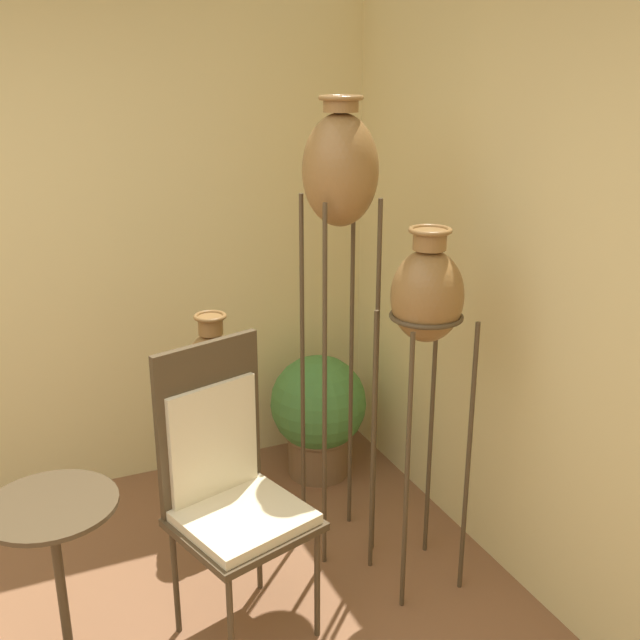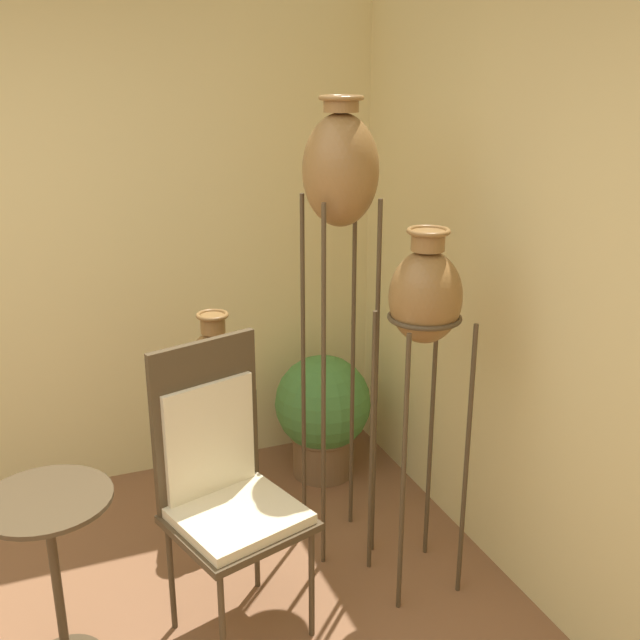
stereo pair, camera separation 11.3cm
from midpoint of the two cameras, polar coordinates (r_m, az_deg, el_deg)
The scene contains 6 objects.
vase_stand_tall at distance 3.15m, azimuth 0.51°, elevation 10.57°, with size 0.32×0.32×2.08m.
vase_stand_medium at distance 3.00m, azimuth 7.08°, elevation 1.30°, with size 0.31×0.31×1.60m.
vase_stand_short at distance 3.61m, azimuth -9.07°, elevation -3.88°, with size 0.32×0.32×1.10m.
chair at distance 3.00m, azimuth -8.11°, elevation -11.94°, with size 0.60×0.58×1.20m.
side_table at distance 2.99m, azimuth -20.50°, elevation -16.26°, with size 0.47×0.47×0.74m.
potted_plant at distance 4.17m, azimuth -0.91°, elevation -6.96°, with size 0.53×0.53×0.70m.
Camera 1 is at (0.16, -1.74, 2.18)m, focal length 42.00 mm.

